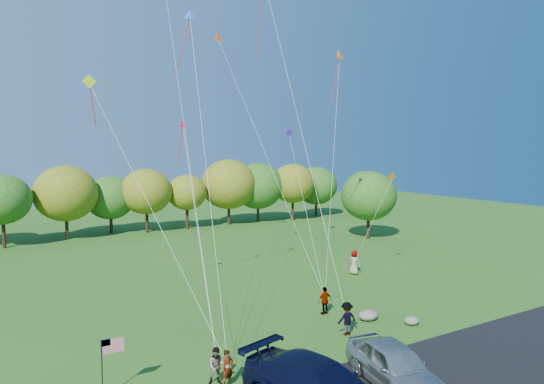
{
  "coord_description": "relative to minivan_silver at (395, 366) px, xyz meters",
  "views": [
    {
      "loc": [
        -11.7,
        -17.8,
        9.89
      ],
      "look_at": [
        2.34,
        6.0,
        7.39
      ],
      "focal_mm": 32.0,
      "sensor_mm": 36.0,
      "label": 1
    }
  ],
  "objects": [
    {
      "name": "minivan_silver",
      "position": [
        0.0,
        0.0,
        0.0
      ],
      "size": [
        3.1,
        5.64,
        1.82
      ],
      "primitive_type": "imported",
      "rotation": [
        0.0,
        0.0,
        -0.19
      ],
      "color": "#9AA1A4",
      "rests_on": "asphalt_lane"
    },
    {
      "name": "flyer_a",
      "position": [
        -5.88,
        3.63,
        -0.18
      ],
      "size": [
        0.66,
        0.53,
        1.57
      ],
      "primitive_type": "imported",
      "rotation": [
        0.0,
        0.0,
        0.3
      ],
      "color": "#4C4C59",
      "rests_on": "ground"
    },
    {
      "name": "kites_aloft",
      "position": [
        1.85,
        17.14,
        18.35
      ],
      "size": [
        21.93,
        9.88,
        18.9
      ],
      "color": "#F11A5B",
      "rests_on": "ground"
    },
    {
      "name": "flyer_e",
      "position": [
        10.44,
        14.97,
        -0.01
      ],
      "size": [
        0.96,
        1.11,
        1.91
      ],
      "primitive_type": "imported",
      "rotation": [
        0.0,
        0.0,
        2.03
      ],
      "color": "#4C4C59",
      "rests_on": "ground"
    },
    {
      "name": "treeline",
      "position": [
        -3.19,
        40.06,
        3.67
      ],
      "size": [
        77.1,
        27.19,
        8.22
      ],
      "color": "#332312",
      "rests_on": "ground"
    },
    {
      "name": "flyer_b",
      "position": [
        -6.17,
        4.06,
        -0.17
      ],
      "size": [
        0.93,
        0.83,
        1.59
      ],
      "primitive_type": "imported",
      "rotation": [
        0.0,
        0.0,
        -0.36
      ],
      "color": "#4C4C59",
      "rests_on": "ground"
    },
    {
      "name": "flag_assembly",
      "position": [
        -10.31,
        5.17,
        0.87
      ],
      "size": [
        0.91,
        0.59,
        2.46
      ],
      "color": "black",
      "rests_on": "ground"
    },
    {
      "name": "boulder_far",
      "position": [
        6.1,
        4.84,
        -0.74
      ],
      "size": [
        0.89,
        0.74,
        0.46
      ],
      "primitive_type": "ellipsoid",
      "color": "slate",
      "rests_on": "ground"
    },
    {
      "name": "flyer_c",
      "position": [
        2.01,
        5.56,
        -0.09
      ],
      "size": [
        1.2,
        0.77,
        1.76
      ],
      "primitive_type": "imported",
      "rotation": [
        0.0,
        0.0,
        3.03
      ],
      "color": "#4C4C59",
      "rests_on": "ground"
    },
    {
      "name": "ground",
      "position": [
        -2.42,
        3.86,
        -0.97
      ],
      "size": [
        140.0,
        140.0,
        0.0
      ],
      "primitive_type": "plane",
      "color": "#2A5819",
      "rests_on": "ground"
    },
    {
      "name": "flyer_d",
      "position": [
        2.93,
        8.74,
        -0.14
      ],
      "size": [
        0.98,
        0.41,
        1.66
      ],
      "primitive_type": "imported",
      "rotation": [
        0.0,
        0.0,
        3.14
      ],
      "color": "#4C4C59",
      "rests_on": "ground"
    },
    {
      "name": "boulder_near",
      "position": [
        4.47,
        6.62,
        -0.67
      ],
      "size": [
        1.2,
        0.94,
        0.6
      ],
      "primitive_type": "ellipsoid",
      "color": "gray",
      "rests_on": "ground"
    }
  ]
}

